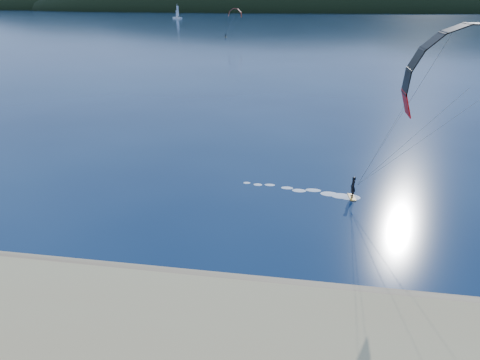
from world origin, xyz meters
name	(u,v)px	position (x,y,z in m)	size (l,w,h in m)	color
ground	(159,327)	(0.00, 0.00, 0.00)	(1800.00, 1800.00, 0.00)	#081B3C
wet_sand	(182,280)	(0.00, 4.50, 0.05)	(220.00, 2.50, 0.10)	#907154
headland	(317,11)	(0.63, 745.28, 0.00)	(1200.00, 310.00, 140.00)	black
kitesurfer_near	(464,91)	(18.48, 16.47, 10.53)	(22.95, 6.48, 14.73)	orange
kitesurfer_far	(235,16)	(-31.28, 196.88, 9.64)	(9.15, 5.68, 11.59)	orange
sailboat	(177,18)	(-123.00, 406.78, 0.96)	(9.33, 6.07, 13.01)	white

